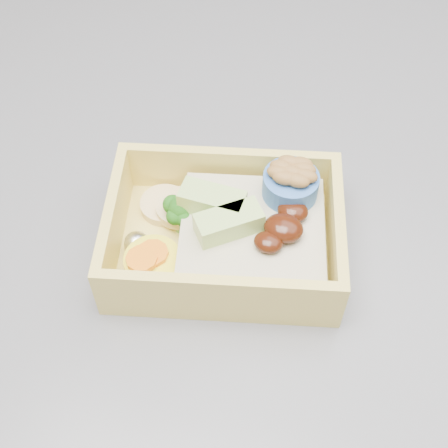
# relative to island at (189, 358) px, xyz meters

# --- Properties ---
(ground) EXTENTS (3.50, 3.50, 0.00)m
(ground) POSITION_rel_island_xyz_m (0.00, 0.10, -0.46)
(ground) COLOR beige
(ground) RESTS_ON ground
(island) EXTENTS (1.24, 0.84, 0.92)m
(island) POSITION_rel_island_xyz_m (0.00, 0.00, 0.00)
(island) COLOR brown
(island) RESTS_ON ground
(bento_box) EXTENTS (0.19, 0.16, 0.06)m
(bento_box) POSITION_rel_island_xyz_m (0.09, -0.10, 0.48)
(bento_box) COLOR #E9CF60
(bento_box) RESTS_ON island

